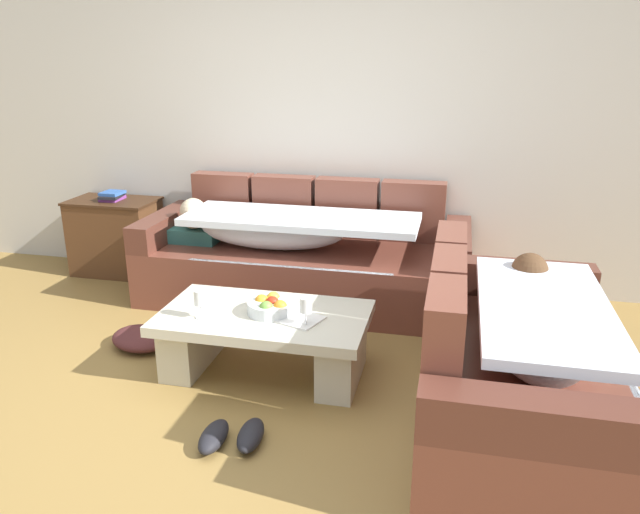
# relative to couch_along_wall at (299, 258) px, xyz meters

# --- Properties ---
(ground_plane) EXTENTS (14.00, 14.00, 0.00)m
(ground_plane) POSITION_rel_couch_along_wall_xyz_m (-0.01, -1.62, -0.33)
(ground_plane) COLOR olive
(back_wall) EXTENTS (9.00, 0.10, 2.70)m
(back_wall) POSITION_rel_couch_along_wall_xyz_m (-0.01, 0.53, 1.02)
(back_wall) COLOR beige
(back_wall) RESTS_ON ground_plane
(couch_along_wall) EXTENTS (2.42, 0.92, 0.88)m
(couch_along_wall) POSITION_rel_couch_along_wall_xyz_m (0.00, 0.00, 0.00)
(couch_along_wall) COLOR brown
(couch_along_wall) RESTS_ON ground_plane
(couch_near_window) EXTENTS (0.92, 1.74, 0.88)m
(couch_near_window) POSITION_rel_couch_along_wall_xyz_m (1.48, -1.41, 0.00)
(couch_near_window) COLOR brown
(couch_near_window) RESTS_ON ground_plane
(coffee_table) EXTENTS (1.20, 0.68, 0.38)m
(coffee_table) POSITION_rel_couch_along_wall_xyz_m (0.10, -1.16, -0.09)
(coffee_table) COLOR beige
(coffee_table) RESTS_ON ground_plane
(fruit_bowl) EXTENTS (0.28, 0.28, 0.10)m
(fruit_bowl) POSITION_rel_couch_along_wall_xyz_m (0.14, -1.15, 0.09)
(fruit_bowl) COLOR silver
(fruit_bowl) RESTS_ON coffee_table
(wine_glass_near_left) EXTENTS (0.07, 0.07, 0.17)m
(wine_glass_near_left) POSITION_rel_couch_along_wall_xyz_m (-0.23, -1.31, 0.17)
(wine_glass_near_left) COLOR silver
(wine_glass_near_left) RESTS_ON coffee_table
(wine_glass_near_right) EXTENTS (0.07, 0.07, 0.17)m
(wine_glass_near_right) POSITION_rel_couch_along_wall_xyz_m (0.37, -1.28, 0.17)
(wine_glass_near_right) COLOR silver
(wine_glass_near_right) RESTS_ON coffee_table
(open_magazine) EXTENTS (0.33, 0.29, 0.01)m
(open_magazine) POSITION_rel_couch_along_wall_xyz_m (0.30, -1.20, 0.06)
(open_magazine) COLOR white
(open_magazine) RESTS_ON coffee_table
(side_cabinet) EXTENTS (0.72, 0.44, 0.64)m
(side_cabinet) POSITION_rel_couch_along_wall_xyz_m (-1.68, 0.23, -0.01)
(side_cabinet) COLOR #50301A
(side_cabinet) RESTS_ON ground_plane
(book_stack_on_cabinet) EXTENTS (0.18, 0.24, 0.07)m
(book_stack_on_cabinet) POSITION_rel_couch_along_wall_xyz_m (-1.67, 0.22, 0.35)
(book_stack_on_cabinet) COLOR #72337F
(book_stack_on_cabinet) RESTS_ON side_cabinet
(pair_of_shoes) EXTENTS (0.31, 0.33, 0.09)m
(pair_of_shoes) POSITION_rel_couch_along_wall_xyz_m (0.16, -1.88, -0.28)
(pair_of_shoes) COLOR black
(pair_of_shoes) RESTS_ON ground_plane
(crumpled_garment) EXTENTS (0.49, 0.44, 0.12)m
(crumpled_garment) POSITION_rel_couch_along_wall_xyz_m (-0.79, -1.03, -0.27)
(crumpled_garment) COLOR #4C2323
(crumpled_garment) RESTS_ON ground_plane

